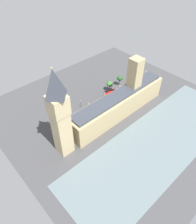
{
  "coord_description": "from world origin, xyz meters",
  "views": [
    {
      "loc": [
        -73.09,
        83.94,
        100.36
      ],
      "look_at": [
        1.0,
        16.05,
        9.48
      ],
      "focal_mm": 33.75,
      "sensor_mm": 36.0,
      "label": 1
    }
  ],
  "objects_px": {
    "street_lamp_opposite_hall": "(112,85)",
    "street_lamp_trailing": "(81,103)",
    "car_white_kerbside": "(74,120)",
    "plane_tree_by_river_gate": "(120,78)",
    "clock_tower": "(59,114)",
    "parliament_building": "(120,102)",
    "car_yellow_cab_under_trees": "(82,114)",
    "pedestrian_far_end": "(91,118)",
    "double_decker_bus_corner": "(110,94)",
    "plane_tree_midblock": "(110,84)"
  },
  "relations": [
    {
      "from": "parliament_building",
      "to": "street_lamp_opposite_hall",
      "type": "bearing_deg",
      "value": -33.92
    },
    {
      "from": "plane_tree_midblock",
      "to": "street_lamp_trailing",
      "type": "bearing_deg",
      "value": 91.32
    },
    {
      "from": "car_white_kerbside",
      "to": "plane_tree_midblock",
      "type": "xyz_separation_m",
      "value": [
        8.1,
        -41.89,
        5.41
      ]
    },
    {
      "from": "car_white_kerbside",
      "to": "plane_tree_by_river_gate",
      "type": "relative_size",
      "value": 0.52
    },
    {
      "from": "plane_tree_midblock",
      "to": "car_white_kerbside",
      "type": "bearing_deg",
      "value": 100.95
    },
    {
      "from": "clock_tower",
      "to": "street_lamp_opposite_hall",
      "type": "relative_size",
      "value": 8.73
    },
    {
      "from": "plane_tree_midblock",
      "to": "street_lamp_trailing",
      "type": "xyz_separation_m",
      "value": [
        -0.68,
        29.76,
        -1.84
      ]
    },
    {
      "from": "car_yellow_cab_under_trees",
      "to": "street_lamp_trailing",
      "type": "relative_size",
      "value": 0.76
    },
    {
      "from": "clock_tower",
      "to": "parliament_building",
      "type": "bearing_deg",
      "value": -89.09
    },
    {
      "from": "street_lamp_opposite_hall",
      "to": "street_lamp_trailing",
      "type": "bearing_deg",
      "value": 91.08
    },
    {
      "from": "car_white_kerbside",
      "to": "street_lamp_opposite_hall",
      "type": "bearing_deg",
      "value": -77.49
    },
    {
      "from": "double_decker_bus_corner",
      "to": "street_lamp_opposite_hall",
      "type": "distance_m",
      "value": 10.02
    },
    {
      "from": "parliament_building",
      "to": "street_lamp_trailing",
      "type": "height_order",
      "value": "parliament_building"
    },
    {
      "from": "street_lamp_trailing",
      "to": "plane_tree_by_river_gate",
      "type": "bearing_deg",
      "value": -89.27
    },
    {
      "from": "parliament_building",
      "to": "plane_tree_by_river_gate",
      "type": "height_order",
      "value": "parliament_building"
    },
    {
      "from": "double_decker_bus_corner",
      "to": "plane_tree_midblock",
      "type": "bearing_deg",
      "value": 138.32
    },
    {
      "from": "car_white_kerbside",
      "to": "street_lamp_trailing",
      "type": "bearing_deg",
      "value": -56.36
    },
    {
      "from": "parliament_building",
      "to": "car_yellow_cab_under_trees",
      "type": "height_order",
      "value": "parliament_building"
    },
    {
      "from": "street_lamp_opposite_hall",
      "to": "parliament_building",
      "type": "bearing_deg",
      "value": 146.08
    },
    {
      "from": "clock_tower",
      "to": "double_decker_bus_corner",
      "type": "xyz_separation_m",
      "value": [
        18.0,
        -55.3,
        -26.08
      ]
    },
    {
      "from": "car_yellow_cab_under_trees",
      "to": "car_white_kerbside",
      "type": "xyz_separation_m",
      "value": [
        -0.89,
        7.99,
        -0.0
      ]
    },
    {
      "from": "pedestrian_far_end",
      "to": "parliament_building",
      "type": "bearing_deg",
      "value": -24.04
    },
    {
      "from": "clock_tower",
      "to": "car_white_kerbside",
      "type": "xyz_separation_m",
      "value": [
        16.09,
        -18.97,
        -27.82
      ]
    },
    {
      "from": "clock_tower",
      "to": "street_lamp_trailing",
      "type": "distance_m",
      "value": 45.92
    },
    {
      "from": "pedestrian_far_end",
      "to": "plane_tree_midblock",
      "type": "relative_size",
      "value": 0.19
    },
    {
      "from": "clock_tower",
      "to": "street_lamp_opposite_hall",
      "type": "height_order",
      "value": "clock_tower"
    },
    {
      "from": "clock_tower",
      "to": "plane_tree_midblock",
      "type": "xyz_separation_m",
      "value": [
        24.2,
        -60.86,
        -22.41
      ]
    },
    {
      "from": "parliament_building",
      "to": "street_lamp_opposite_hall",
      "type": "xyz_separation_m",
      "value": [
        23.36,
        -15.71,
        -5.19
      ]
    },
    {
      "from": "car_yellow_cab_under_trees",
      "to": "double_decker_bus_corner",
      "type": "bearing_deg",
      "value": 96.29
    },
    {
      "from": "plane_tree_midblock",
      "to": "plane_tree_by_river_gate",
      "type": "xyz_separation_m",
      "value": [
        -0.16,
        -11.46,
        0.35
      ]
    },
    {
      "from": "car_yellow_cab_under_trees",
      "to": "plane_tree_midblock",
      "type": "distance_m",
      "value": 35.08
    },
    {
      "from": "car_white_kerbside",
      "to": "plane_tree_midblock",
      "type": "distance_m",
      "value": 43.01
    },
    {
      "from": "car_yellow_cab_under_trees",
      "to": "car_white_kerbside",
      "type": "height_order",
      "value": "same"
    },
    {
      "from": "plane_tree_by_river_gate",
      "to": "parliament_building",
      "type": "bearing_deg",
      "value": 132.97
    },
    {
      "from": "pedestrian_far_end",
      "to": "street_lamp_opposite_hall",
      "type": "height_order",
      "value": "street_lamp_opposite_hall"
    },
    {
      "from": "car_white_kerbside",
      "to": "street_lamp_trailing",
      "type": "relative_size",
      "value": 0.71
    },
    {
      "from": "clock_tower",
      "to": "double_decker_bus_corner",
      "type": "bearing_deg",
      "value": -71.97
    },
    {
      "from": "street_lamp_opposite_hall",
      "to": "street_lamp_trailing",
      "type": "relative_size",
      "value": 0.99
    },
    {
      "from": "plane_tree_by_river_gate",
      "to": "street_lamp_trailing",
      "type": "height_order",
      "value": "plane_tree_by_river_gate"
    },
    {
      "from": "street_lamp_trailing",
      "to": "street_lamp_opposite_hall",
      "type": "bearing_deg",
      "value": -88.92
    },
    {
      "from": "parliament_building",
      "to": "street_lamp_trailing",
      "type": "relative_size",
      "value": 12.18
    },
    {
      "from": "car_yellow_cab_under_trees",
      "to": "car_white_kerbside",
      "type": "relative_size",
      "value": 1.08
    },
    {
      "from": "car_white_kerbside",
      "to": "parliament_building",
      "type": "bearing_deg",
      "value": -116.22
    },
    {
      "from": "car_yellow_cab_under_trees",
      "to": "pedestrian_far_end",
      "type": "distance_m",
      "value": 7.56
    },
    {
      "from": "pedestrian_far_end",
      "to": "street_lamp_opposite_hall",
      "type": "distance_m",
      "value": 37.36
    },
    {
      "from": "car_yellow_cab_under_trees",
      "to": "plane_tree_midblock",
      "type": "bearing_deg",
      "value": 106.24
    },
    {
      "from": "parliament_building",
      "to": "street_lamp_opposite_hall",
      "type": "distance_m",
      "value": 28.63
    },
    {
      "from": "double_decker_bus_corner",
      "to": "car_white_kerbside",
      "type": "xyz_separation_m",
      "value": [
        -1.91,
        36.33,
        -1.75
      ]
    },
    {
      "from": "plane_tree_by_river_gate",
      "to": "street_lamp_trailing",
      "type": "xyz_separation_m",
      "value": [
        -0.52,
        41.22,
        -2.18
      ]
    },
    {
      "from": "car_white_kerbside",
      "to": "street_lamp_opposite_hall",
      "type": "distance_m",
      "value": 44.93
    }
  ]
}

